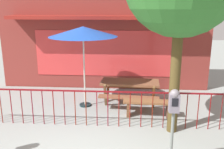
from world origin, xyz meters
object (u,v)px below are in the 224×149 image
Objects in this scene: patio_bench at (148,105)px; picnic_table_left at (130,86)px; patio_umbrella at (83,32)px; parking_meter_near at (174,110)px.

picnic_table_left is at bearing 120.02° from patio_bench.
parking_meter_near is (2.16, -3.18, -1.04)m from patio_umbrella.
parking_meter_near is at bearing -77.28° from picnic_table_left.
picnic_table_left reaches higher than patio_bench.
parking_meter_near is at bearing -55.77° from patio_umbrella.
patio_bench is at bearing 95.65° from parking_meter_near.
picnic_table_left is 0.76× the size of patio_umbrella.
patio_umbrella is at bearing 159.90° from patio_bench.
picnic_table_left is 2.21m from patio_umbrella.
parking_meter_near reaches higher than patio_bench.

